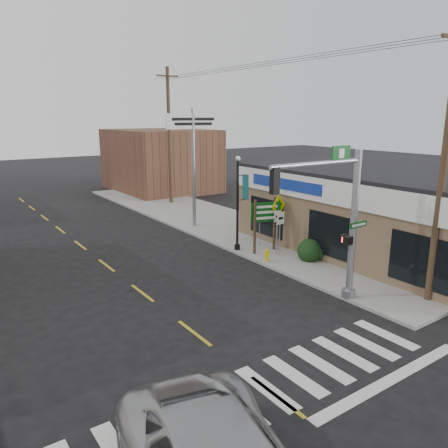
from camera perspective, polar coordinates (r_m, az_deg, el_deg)
ground at (r=11.82m, az=6.89°, el=-21.46°), size 140.00×140.00×0.00m
sidewalk_right at (r=26.29m, az=2.82°, el=-0.98°), size 6.00×38.00×0.13m
center_line at (r=17.81m, az=-10.63°, el=-8.84°), size 0.12×56.00×0.01m
crosswalk at (r=12.06m, az=5.54°, el=-20.58°), size 11.00×2.20×0.01m
thrift_store at (r=25.25m, az=22.86°, el=1.81°), size 12.00×14.00×4.00m
bldg_distant_right at (r=41.67m, az=-8.29°, el=8.25°), size 8.00×10.00×5.60m
traffic_signal_pole at (r=16.01m, az=15.17°, el=1.61°), size 4.52×0.37×5.72m
guide_sign at (r=21.82m, az=5.43°, el=0.86°), size 1.57×0.13×2.75m
fire_hydrant at (r=20.75m, az=5.60°, el=-3.99°), size 0.19×0.19×0.61m
ped_crossing_sign at (r=22.16m, az=7.08°, el=1.47°), size 1.11×0.08×2.86m
lamp_post at (r=21.92m, az=1.91°, el=3.66°), size 0.62×0.49×4.80m
dance_center_sign at (r=26.61m, az=-4.06°, el=11.00°), size 3.36×0.21×7.15m
bare_tree at (r=19.57m, az=22.35°, el=3.05°), size 2.13×2.13×4.26m
shrub_front at (r=21.09m, az=23.73°, el=-4.46°), size 1.25×1.25×0.93m
shrub_back at (r=21.24m, az=11.10°, el=-3.49°), size 1.16×1.16×0.87m
utility_pole_near at (r=17.15m, az=26.77°, el=6.91°), size 1.71×0.26×9.83m
utility_pole_far at (r=34.46m, az=-7.17°, el=11.45°), size 1.78×0.27×10.26m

